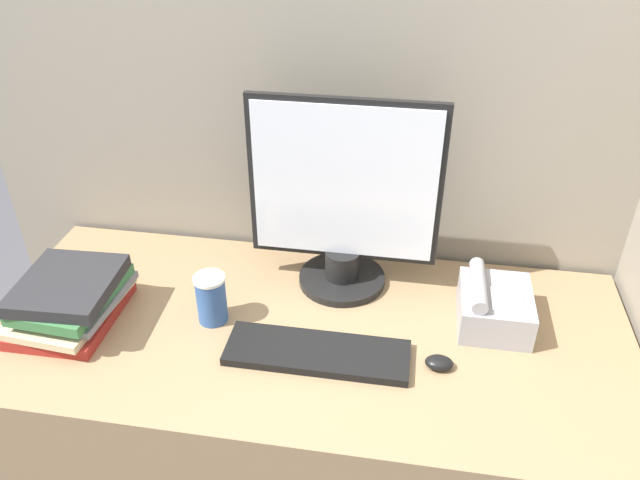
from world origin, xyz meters
name	(u,v)px	position (x,y,z in m)	size (l,w,h in m)	color
cubicle_panel_rear	(329,200)	(0.00, 0.73, 0.87)	(1.95, 0.04, 1.74)	gray
desk	(307,431)	(0.00, 0.35, 0.36)	(1.55, 0.69, 0.73)	#937551
monitor	(344,208)	(0.06, 0.55, 0.95)	(0.47, 0.23, 0.50)	black
keyboard	(317,353)	(0.05, 0.26, 0.74)	(0.41, 0.13, 0.02)	black
mouse	(439,363)	(0.32, 0.27, 0.74)	(0.06, 0.05, 0.03)	black
coffee_cup	(211,298)	(-0.23, 0.34, 0.79)	(0.08, 0.08, 0.13)	#335999
book_stack	(71,299)	(-0.56, 0.29, 0.79)	(0.24, 0.30, 0.12)	maroon
desk_telephone	(493,306)	(0.44, 0.44, 0.78)	(0.17, 0.20, 0.12)	#99999E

